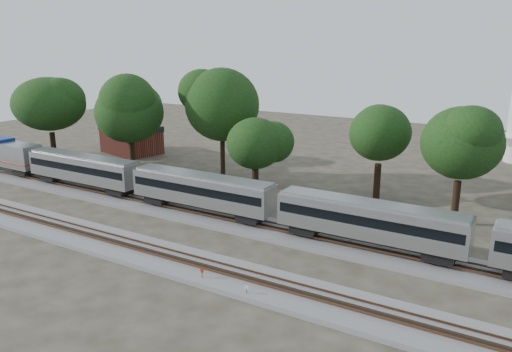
# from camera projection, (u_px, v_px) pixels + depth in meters

# --- Properties ---
(ground) EXTENTS (160.00, 160.00, 0.00)m
(ground) POSITION_uv_depth(u_px,v_px,m) (187.00, 242.00, 44.81)
(ground) COLOR #383328
(ground) RESTS_ON ground
(track_far) EXTENTS (160.00, 5.00, 0.73)m
(track_far) POSITION_uv_depth(u_px,v_px,m) (225.00, 220.00, 49.74)
(track_far) COLOR slate
(track_far) RESTS_ON ground
(track_near) EXTENTS (160.00, 5.00, 0.73)m
(track_near) POSITION_uv_depth(u_px,v_px,m) (157.00, 256.00, 41.44)
(track_near) COLOR slate
(track_near) RESTS_ON ground
(train) EXTENTS (83.88, 2.88, 4.25)m
(train) POSITION_uv_depth(u_px,v_px,m) (203.00, 189.00, 50.29)
(train) COLOR #B2B5B9
(train) RESTS_ON ground
(switch_stand_red) EXTENTS (0.36, 0.08, 1.12)m
(switch_stand_red) POSITION_uv_depth(u_px,v_px,m) (202.00, 273.00, 37.10)
(switch_stand_red) COLOR #512D19
(switch_stand_red) RESTS_ON ground
(switch_stand_white) EXTENTS (0.31, 0.06, 0.98)m
(switch_stand_white) POSITION_uv_depth(u_px,v_px,m) (247.00, 290.00, 34.82)
(switch_stand_white) COLOR #512D19
(switch_stand_white) RESTS_ON ground
(switch_lever) EXTENTS (0.53, 0.35, 0.30)m
(switch_lever) POSITION_uv_depth(u_px,v_px,m) (189.00, 277.00, 37.83)
(switch_lever) COLOR #512D19
(switch_lever) RESTS_ON ground
(brick_building) EXTENTS (10.54, 8.58, 4.43)m
(brick_building) POSITION_uv_depth(u_px,v_px,m) (131.00, 139.00, 80.35)
(brick_building) COLOR maroon
(brick_building) RESTS_ON ground
(tree_0) EXTENTS (9.04, 9.04, 12.75)m
(tree_0) POSITION_uv_depth(u_px,v_px,m) (49.00, 104.00, 70.60)
(tree_0) COLOR black
(tree_0) RESTS_ON ground
(tree_1) EXTENTS (8.39, 8.39, 11.83)m
(tree_1) POSITION_uv_depth(u_px,v_px,m) (133.00, 105.00, 75.14)
(tree_1) COLOR black
(tree_1) RESTS_ON ground
(tree_2) EXTENTS (8.67, 8.67, 12.22)m
(tree_2) POSITION_uv_depth(u_px,v_px,m) (129.00, 113.00, 64.31)
(tree_2) COLOR black
(tree_2) RESTS_ON ground
(tree_3) EXTENTS (9.84, 9.84, 13.88)m
(tree_3) POSITION_uv_depth(u_px,v_px,m) (222.00, 105.00, 63.28)
(tree_3) COLOR black
(tree_3) RESTS_ON ground
(tree_4) EXTENTS (6.25, 6.25, 8.82)m
(tree_4) POSITION_uv_depth(u_px,v_px,m) (255.00, 144.00, 57.10)
(tree_4) COLOR black
(tree_4) RESTS_ON ground
(tree_5) EXTENTS (7.78, 7.78, 10.97)m
(tree_5) POSITION_uv_depth(u_px,v_px,m) (380.00, 133.00, 55.14)
(tree_5) COLOR black
(tree_5) RESTS_ON ground
(tree_6) EXTENTS (8.28, 8.28, 11.67)m
(tree_6) POSITION_uv_depth(u_px,v_px,m) (462.00, 143.00, 47.15)
(tree_6) COLOR black
(tree_6) RESTS_ON ground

